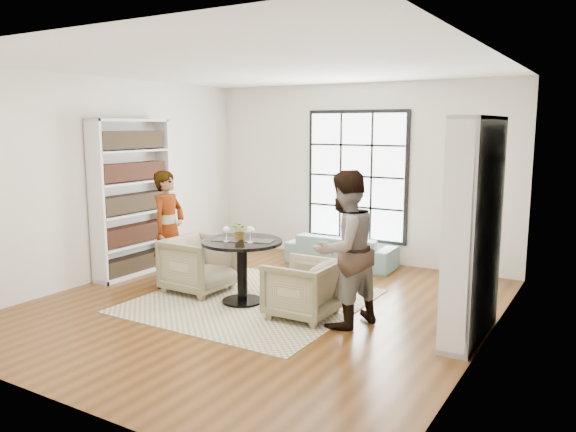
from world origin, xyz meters
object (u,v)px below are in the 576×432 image
Objects in this scene: wine_glass_right at (250,231)px; sofa at (341,250)px; pedestal_table at (242,258)px; armchair_left at (199,265)px; person_left at (169,229)px; armchair_right at (302,289)px; wine_glass_left at (226,231)px; person_right at (344,249)px; flower_centerpiece at (240,231)px.

sofa is at bearing 88.20° from wine_glass_right.
armchair_left is (-0.81, 0.11, -0.22)m from pedestal_table.
person_left is 1.55m from wine_glass_right.
armchair_left is 0.71m from person_left.
person_left is (-2.30, 0.18, 0.48)m from armchair_right.
pedestal_table is 0.63× the size of person_left.
armchair_left is 1.16m from wine_glass_right.
wine_glass_right reaches higher than armchair_right.
wine_glass_left reaches higher than armchair_left.
pedestal_table is 0.84m from armchair_left.
person_left is 2.86m from person_right.
armchair_right is 1.24m from wine_glass_left.
armchair_right is 0.43× the size of person_right.
pedestal_table is at bearing -21.20° from flower_centerpiece.
sofa is 2.57m from flower_centerpiece.
person_left is (-1.36, 0.11, 0.23)m from pedestal_table.
flower_centerpiece is (0.09, 0.18, -0.03)m from wine_glass_left.
wine_glass_right is (0.98, -0.16, 0.60)m from armchair_left.
armchair_left is at bearing 172.51° from pedestal_table.
person_left reaches higher than pedestal_table.
pedestal_table is 0.58× the size of person_right.
sofa is 2.59m from armchair_left.
pedestal_table is 0.59× the size of sofa.
armchair_right is 0.78m from person_right.
wine_glass_left is (-0.12, -0.16, 0.38)m from pedestal_table.
armchair_right is at bearing -4.71° from pedestal_table.
sofa is 0.99× the size of person_right.
person_right is (1.49, -0.08, 0.30)m from pedestal_table.
person_right reaches higher than wine_glass_left.
person_right is at bearing 3.09° from wine_glass_left.
flower_centerpiece reaches higher than wine_glass_left.
armchair_left is at bearing -95.70° from person_left.
person_right reaches higher than sofa.
flower_centerpiece is (0.78, -0.09, 0.57)m from armchair_left.
wine_glass_left is at bearing -110.36° from armchair_left.
flower_centerpiece is at bearing 161.20° from wine_glass_right.
armchair_left is 0.47× the size of person_right.
wine_glass_right is 0.89× the size of flower_centerpiece.
armchair_left reaches higher than armchair_right.
sofa is (0.25, 2.47, -0.34)m from pedestal_table.
person_left is at bearing -74.15° from person_right.
person_right is 1.62m from wine_glass_left.
person_left is at bearing 175.52° from pedestal_table.
flower_centerpiece reaches higher than pedestal_table.
pedestal_table is at bearing 161.67° from wine_glass_right.
person_right is 1.32m from wine_glass_right.
pedestal_table is 1.52m from person_right.
wine_glass_left reaches higher than sofa.
wine_glass_left is (-1.06, -0.09, 0.63)m from armchair_right.
pedestal_table reaches higher than armchair_left.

